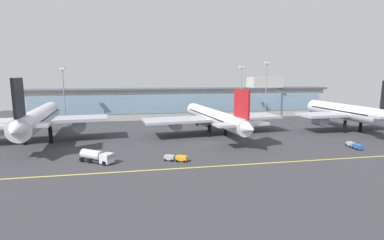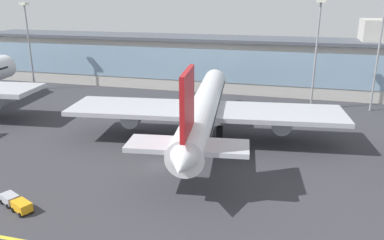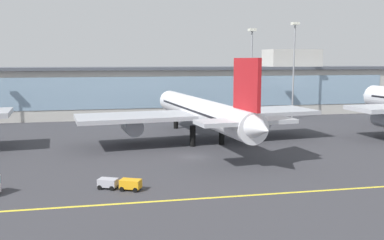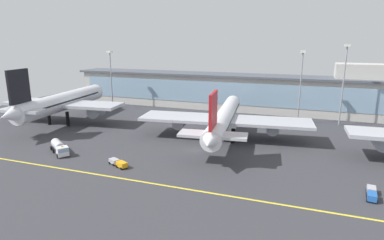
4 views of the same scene
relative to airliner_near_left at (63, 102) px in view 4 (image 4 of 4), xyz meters
The scene contains 11 objects.
ground_plane 53.79m from the airliner_near_left, 12.32° to the right, with size 199.30×199.30×0.00m, color #38383D.
taxiway_centreline_stripe 62.27m from the airliner_near_left, 32.66° to the right, with size 159.44×0.50×0.01m, color yellow.
terminal_building 68.45m from the airliner_near_left, 38.40° to the left, with size 145.35×14.00×19.55m.
airliner_near_left is the anchor object (origin of this frame).
airliner_near_right 56.34m from the airliner_near_left, ahead, with size 49.75×55.27×16.73m.
fuel_tanker_truck 33.17m from the airliner_near_left, 51.00° to the right, with size 8.78×7.22×2.90m.
baggage_tug_near 48.46m from the airliner_near_left, 35.35° to the right, with size 5.71×3.83×1.40m.
service_truck_far 94.39m from the airliner_near_left, 15.35° to the right, with size 2.27×5.73×1.40m.
apron_light_mast_west 94.05m from the airliner_near_left, 18.43° to the left, with size 1.80×1.80×26.52m.
apron_light_mast_centre 29.11m from the airliner_near_left, 87.81° to the left, with size 1.80×1.80×23.47m.
apron_light_mast_east 80.71m from the airliner_near_left, 19.63° to the left, with size 1.80×1.80×24.47m.
Camera 4 is at (26.63, -75.84, 28.01)m, focal length 30.51 mm.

